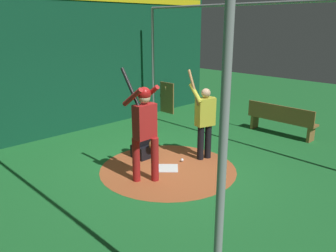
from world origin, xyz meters
TOP-DOWN VIEW (x-y plane):
  - ground_plane at (0.00, 0.00)m, footprint 26.70×26.70m
  - dirt_circle at (0.00, 0.00)m, footprint 2.89×2.89m
  - home_plate at (0.00, 0.00)m, footprint 0.59×0.59m
  - batter at (0.08, -0.71)m, footprint 0.68×0.49m
  - catcher at (-0.83, 0.04)m, footprint 0.58×0.40m
  - visitor at (0.15, 0.99)m, footprint 0.62×0.51m
  - back_wall at (-3.81, 0.00)m, footprint 0.23×10.70m
  - cage_frame at (0.00, 0.00)m, footprint 6.42×5.00m
  - bat_rack at (-3.57, 3.31)m, footprint 0.94×0.20m
  - bench at (0.52, 3.82)m, footprint 1.92×0.36m
  - baseball_0 at (-0.05, 0.49)m, footprint 0.07×0.07m

SIDE VIEW (x-z plane):
  - ground_plane at x=0.00m, z-range 0.00..0.00m
  - dirt_circle at x=0.00m, z-range 0.00..0.01m
  - home_plate at x=0.00m, z-range 0.01..0.02m
  - baseball_0 at x=-0.05m, z-range 0.01..0.08m
  - catcher at x=-0.83m, z-range -0.10..0.87m
  - bench at x=0.52m, z-range 0.03..0.88m
  - bat_rack at x=-3.57m, z-range -0.03..1.02m
  - visitor at x=0.15m, z-range -0.06..1.94m
  - batter at x=0.08m, z-range 0.05..2.24m
  - back_wall at x=-3.81m, z-range 0.01..3.81m
  - cage_frame at x=0.00m, z-range 0.69..4.12m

